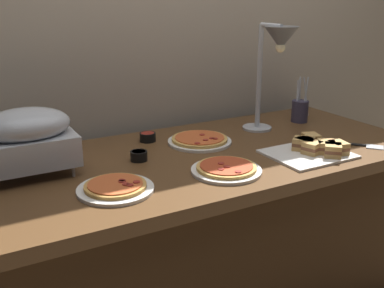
% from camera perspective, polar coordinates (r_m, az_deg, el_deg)
% --- Properties ---
extents(back_wall, '(4.40, 0.04, 2.40)m').
position_cam_1_polar(back_wall, '(2.26, -4.91, 13.20)').
color(back_wall, tan).
rests_on(back_wall, ground_plane).
extents(buffet_table, '(1.90, 0.84, 0.76)m').
position_cam_1_polar(buffet_table, '(2.07, 1.55, -10.96)').
color(buffet_table, brown).
rests_on(buffet_table, ground_plane).
extents(chafing_dish, '(0.33, 0.23, 0.25)m').
position_cam_1_polar(chafing_dish, '(1.75, -19.69, 0.74)').
color(chafing_dish, '#B7BABF').
rests_on(chafing_dish, buffet_table).
extents(heat_lamp, '(0.15, 0.29, 0.51)m').
position_cam_1_polar(heat_lamp, '(2.11, 10.39, 11.33)').
color(heat_lamp, '#B7BABF').
rests_on(heat_lamp, buffet_table).
extents(pizza_plate_front, '(0.28, 0.28, 0.03)m').
position_cam_1_polar(pizza_plate_front, '(2.04, 0.95, 0.47)').
color(pizza_plate_front, white).
rests_on(pizza_plate_front, buffet_table).
extents(pizza_plate_center, '(0.26, 0.26, 0.03)m').
position_cam_1_polar(pizza_plate_center, '(1.72, 4.27, -3.09)').
color(pizza_plate_center, white).
rests_on(pizza_plate_center, buffet_table).
extents(pizza_plate_raised_stand, '(0.26, 0.26, 0.03)m').
position_cam_1_polar(pizza_plate_raised_stand, '(1.57, -9.43, -5.33)').
color(pizza_plate_raised_stand, white).
rests_on(pizza_plate_raised_stand, buffet_table).
extents(sandwich_platter, '(0.32, 0.27, 0.06)m').
position_cam_1_polar(sandwich_platter, '(1.96, 14.92, -0.54)').
color(sandwich_platter, white).
rests_on(sandwich_platter, buffet_table).
extents(sauce_cup_near, '(0.07, 0.07, 0.04)m').
position_cam_1_polar(sauce_cup_near, '(2.07, -5.50, 0.90)').
color(sauce_cup_near, black).
rests_on(sauce_cup_near, buffet_table).
extents(sauce_cup_far, '(0.07, 0.07, 0.04)m').
position_cam_1_polar(sauce_cup_far, '(1.84, -6.58, -1.42)').
color(sauce_cup_far, black).
rests_on(sauce_cup_far, buffet_table).
extents(utensil_holder, '(0.08, 0.08, 0.23)m').
position_cam_1_polar(utensil_holder, '(2.44, 13.18, 4.09)').
color(utensil_holder, '#383347').
rests_on(utensil_holder, buffet_table).
extents(serving_spatula, '(0.14, 0.15, 0.01)m').
position_cam_1_polar(serving_spatula, '(2.13, 20.56, -0.21)').
color(serving_spatula, '#B7BABF').
rests_on(serving_spatula, buffet_table).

